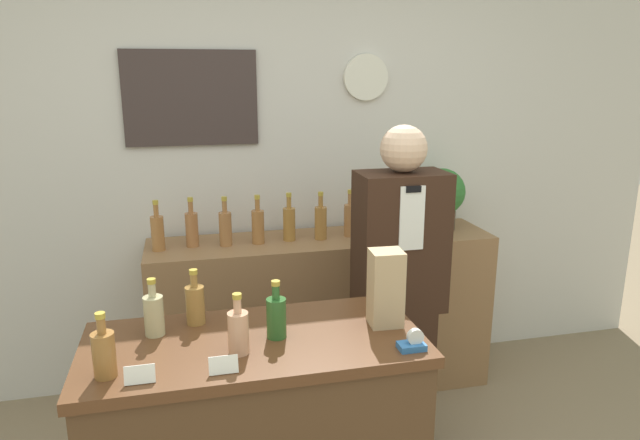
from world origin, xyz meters
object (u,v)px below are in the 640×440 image
(tape_dispenser, at_px, (413,343))
(paper_bag, at_px, (386,288))
(potted_plant, at_px, (441,196))
(shopkeeper, at_px, (398,296))

(tape_dispenser, bearing_deg, paper_bag, 96.61)
(potted_plant, distance_m, tape_dispenser, 1.65)
(shopkeeper, xyz_separation_m, tape_dispenser, (-0.26, -0.78, 0.17))
(shopkeeper, xyz_separation_m, paper_bag, (-0.28, -0.58, 0.29))
(shopkeeper, distance_m, paper_bag, 0.70)
(potted_plant, height_order, paper_bag, potted_plant)
(paper_bag, bearing_deg, tape_dispenser, -83.39)
(paper_bag, height_order, tape_dispenser, paper_bag)
(shopkeeper, relative_size, tape_dispenser, 18.20)
(shopkeeper, xyz_separation_m, potted_plant, (0.52, 0.67, 0.33))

